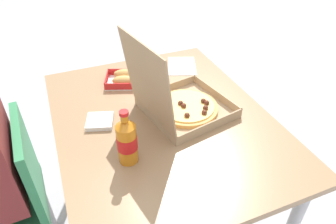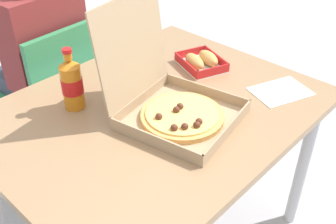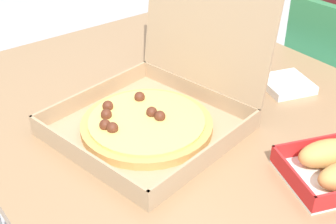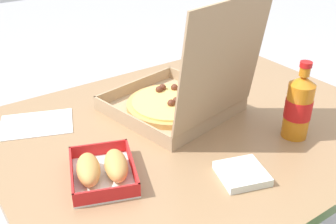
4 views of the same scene
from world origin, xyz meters
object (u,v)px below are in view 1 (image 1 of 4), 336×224
object	(u,v)px
pizza_box_open	(180,103)
napkin_pile	(100,121)
chair	(9,201)
cola_bottle	(127,141)
bread_side_box	(125,78)
paper_menu	(182,66)

from	to	relation	value
pizza_box_open	napkin_pile	world-z (taller)	pizza_box_open
chair	cola_bottle	world-z (taller)	cola_bottle
pizza_box_open	bread_side_box	xyz separation A→B (m)	(0.34, 0.15, -0.03)
pizza_box_open	napkin_pile	distance (m)	0.35
pizza_box_open	napkin_pile	bearing A→B (deg)	79.45
paper_menu	napkin_pile	world-z (taller)	napkin_pile
bread_side_box	cola_bottle	world-z (taller)	cola_bottle
cola_bottle	napkin_pile	size ratio (longest dim) A/B	2.04
chair	paper_menu	size ratio (longest dim) A/B	3.95
cola_bottle	paper_menu	size ratio (longest dim) A/B	1.07
paper_menu	napkin_pile	distance (m)	0.62
napkin_pile	cola_bottle	bearing A→B (deg)	-168.11
chair	pizza_box_open	distance (m)	0.82
bread_side_box	paper_menu	xyz separation A→B (m)	(0.05, -0.34, -0.02)
cola_bottle	napkin_pile	distance (m)	0.27
paper_menu	napkin_pile	size ratio (longest dim) A/B	1.91
bread_side_box	cola_bottle	bearing A→B (deg)	165.66
pizza_box_open	napkin_pile	xyz separation A→B (m)	(0.06, 0.34, -0.04)
pizza_box_open	paper_menu	bearing A→B (deg)	-25.37
chair	napkin_pile	world-z (taller)	chair
cola_bottle	napkin_pile	world-z (taller)	cola_bottle
bread_side_box	cola_bottle	distance (m)	0.55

